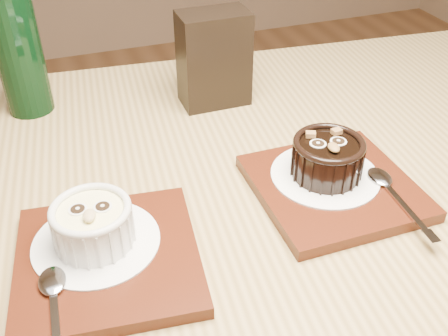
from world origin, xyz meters
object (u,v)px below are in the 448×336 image
at_px(tray_left, 108,259).
at_px(condiment_stand, 214,59).
at_px(tray_right, 333,187).
at_px(green_bottle, 18,49).
at_px(ramekin_white, 93,223).
at_px(ramekin_dark, 328,156).
at_px(table, 224,255).

distance_m(tray_left, condiment_stand, 0.36).
xyz_separation_m(tray_right, condiment_stand, (-0.06, 0.26, 0.06)).
relative_size(tray_left, green_bottle, 0.73).
height_order(tray_right, condiment_stand, condiment_stand).
bearing_deg(tray_left, ramekin_white, 110.66).
xyz_separation_m(condiment_stand, green_bottle, (-0.27, 0.07, 0.03)).
relative_size(tray_right, ramekin_dark, 2.14).
relative_size(tray_left, condiment_stand, 1.29).
xyz_separation_m(tray_left, tray_right, (0.27, 0.03, 0.00)).
distance_m(condiment_stand, green_bottle, 0.28).
distance_m(table, tray_right, 0.16).
bearing_deg(condiment_stand, tray_left, -126.35).
bearing_deg(tray_right, green_bottle, 134.65).
bearing_deg(green_bottle, tray_left, -81.33).
bearing_deg(table, tray_left, -158.49).
bearing_deg(green_bottle, table, -56.47).
height_order(tray_left, condiment_stand, condiment_stand).
xyz_separation_m(tray_left, condiment_stand, (0.21, 0.29, 0.06)).
height_order(table, ramekin_white, ramekin_white).
relative_size(ramekin_dark, green_bottle, 0.34).
relative_size(table, condiment_stand, 9.06).
relative_size(tray_left, tray_right, 1.00).
bearing_deg(ramekin_dark, green_bottle, 143.87).
bearing_deg(table, green_bottle, 123.53).
height_order(tray_left, ramekin_white, ramekin_white).
xyz_separation_m(table, tray_left, (-0.14, -0.06, 0.10)).
xyz_separation_m(ramekin_white, ramekin_dark, (0.28, 0.02, 0.00)).
xyz_separation_m(table, ramekin_white, (-0.15, -0.04, 0.13)).
height_order(tray_left, ramekin_dark, ramekin_dark).
relative_size(table, tray_right, 7.04).
relative_size(tray_left, ramekin_white, 2.23).
bearing_deg(green_bottle, ramekin_white, -82.09).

